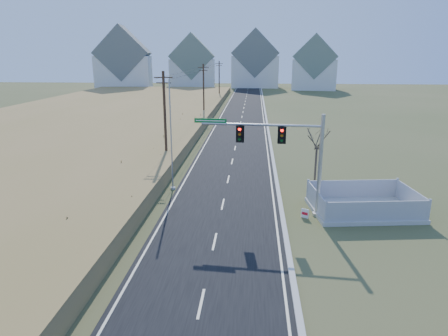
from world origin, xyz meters
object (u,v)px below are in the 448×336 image
bare_tree (317,138)px  traffic_signal_mast (292,153)px  open_sign (305,213)px  fence_enclosure (363,208)px  flagpole (171,147)px

bare_tree → traffic_signal_mast: bearing=-116.1°
open_sign → fence_enclosure: bearing=46.9°
fence_enclosure → flagpole: flagpole is taller
traffic_signal_mast → fence_enclosure: (5.12, 0.75, -3.95)m
traffic_signal_mast → bare_tree: traffic_signal_mast is taller
traffic_signal_mast → open_sign: bearing=-30.6°
fence_enclosure → open_sign: bearing=-168.1°
bare_tree → fence_enclosure: bearing=-55.6°
flagpole → bare_tree: size_ratio=1.61×
fence_enclosure → bare_tree: (-2.77, 4.05, 4.07)m
flagpole → open_sign: bearing=-27.6°
fence_enclosure → flagpole: size_ratio=0.86×
bare_tree → open_sign: bearing=-104.0°
open_sign → flagpole: bearing=-179.8°
open_sign → bare_tree: bare_tree is taller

